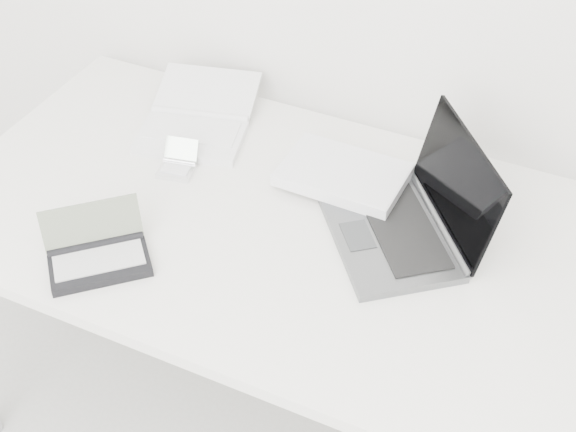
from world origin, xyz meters
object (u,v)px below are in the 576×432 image
at_px(desk, 309,246).
at_px(laptop_large, 381,200).
at_px(palmtop_charcoal, 98,254).
at_px(netbook_open_white, 196,123).

height_order(desk, laptop_large, laptop_large).
relative_size(desk, palmtop_charcoal, 6.82).
bearing_deg(palmtop_charcoal, desk, -4.76).
distance_m(desk, netbook_open_white, 0.45).
bearing_deg(palmtop_charcoal, laptop_large, -2.85).
xyz_separation_m(netbook_open_white, palmtop_charcoal, (0.05, -0.48, 0.00)).
height_order(laptop_large, palmtop_charcoal, laptop_large).
xyz_separation_m(laptop_large, netbook_open_white, (-0.51, 0.10, -0.02)).
bearing_deg(netbook_open_white, laptop_large, -25.20).
height_order(desk, netbook_open_white, netbook_open_white).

